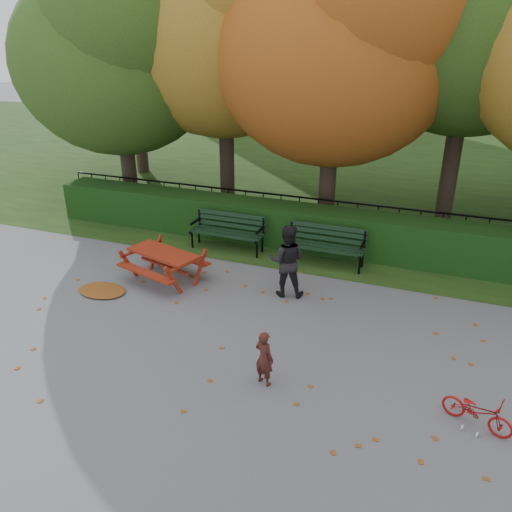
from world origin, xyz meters
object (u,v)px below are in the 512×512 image
(tree_b, at_px, (232,10))
(bench_left, at_px, (228,229))
(tree_f, at_px, (133,6))
(tree_a, at_px, (121,47))
(child, at_px, (264,358))
(bench_right, at_px, (325,242))
(tree_c, at_px, (348,34))
(picnic_table, at_px, (164,258))
(adult, at_px, (287,261))
(bicycle, at_px, (477,411))

(tree_b, height_order, bench_left, tree_b)
(bench_left, bearing_deg, tree_f, 136.49)
(tree_a, relative_size, child, 8.41)
(bench_left, xyz_separation_m, bench_right, (2.40, 0.00, 0.00))
(tree_a, relative_size, tree_c, 0.94)
(picnic_table, distance_m, adult, 2.63)
(adult, bearing_deg, tree_a, -44.97)
(tree_f, bearing_deg, bicycle, -41.04)
(tree_f, relative_size, bicycle, 9.88)
(picnic_table, distance_m, bicycle, 6.53)
(tree_f, relative_size, picnic_table, 5.03)
(adult, distance_m, bicycle, 4.41)
(child, bearing_deg, tree_f, -30.16)
(bench_right, xyz_separation_m, bicycle, (3.16, -4.38, -0.28))
(tree_c, height_order, bicycle, tree_c)
(bench_left, distance_m, picnic_table, 2.16)
(tree_c, distance_m, tree_f, 8.66)
(tree_a, xyz_separation_m, bench_right, (6.29, -1.88, -4.00))
(bicycle, bearing_deg, bench_left, 71.94)
(tree_c, xyz_separation_m, tree_f, (-7.97, 3.28, 0.87))
(tree_c, xyz_separation_m, adult, (-0.09, -4.01, -4.08))
(adult, bearing_deg, tree_b, -69.89)
(picnic_table, bearing_deg, bicycle, -4.98)
(bicycle, bearing_deg, child, 113.53)
(tree_a, xyz_separation_m, picnic_table, (3.34, -3.97, -4.00))
(tree_a, xyz_separation_m, bicycle, (9.45, -6.26, -4.28))
(bench_left, bearing_deg, child, -60.09)
(tree_f, xyz_separation_m, picnic_table, (5.28, -7.63, -5.18))
(bench_left, bearing_deg, tree_b, 110.58)
(child, bearing_deg, tree_a, -24.77)
(tree_c, height_order, bench_left, tree_c)
(picnic_table, bearing_deg, bench_right, 50.90)
(tree_b, xyz_separation_m, picnic_table, (0.59, -5.14, -4.89))
(tree_a, xyz_separation_m, bench_left, (3.89, -1.88, -4.00))
(bench_right, bearing_deg, picnic_table, -144.67)
(tree_f, bearing_deg, bench_left, -43.51)
(bicycle, bearing_deg, adult, 73.37)
(child, bearing_deg, bench_right, -67.35)
(tree_c, bearing_deg, tree_f, 157.65)
(picnic_table, bearing_deg, tree_a, 145.65)
(bicycle, bearing_deg, tree_c, 47.47)
(tree_b, bearing_deg, tree_c, -13.45)
(bench_left, xyz_separation_m, adult, (2.05, -1.75, 0.22))
(tree_c, relative_size, bench_left, 4.44)
(child, bearing_deg, bench_left, -40.20)
(bench_left, bearing_deg, tree_c, 46.64)
(picnic_table, relative_size, child, 2.05)
(bench_left, bearing_deg, bicycle, -38.23)
(bench_right, distance_m, picnic_table, 3.62)
(tree_a, height_order, bench_left, tree_a)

